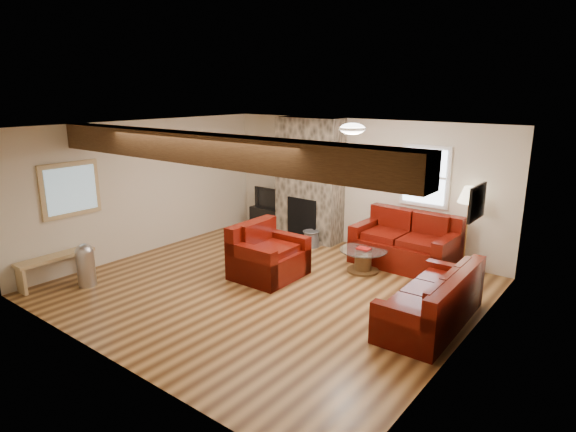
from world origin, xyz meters
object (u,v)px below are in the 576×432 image
at_px(sofa_three, 431,297).
at_px(tv_cabinet, 272,219).
at_px(coffee_table, 363,260).
at_px(television, 271,198).
at_px(floor_lamp, 469,200).
at_px(armchair_red, 269,251).
at_px(loveseat, 405,240).

relative_size(sofa_three, tv_cabinet, 2.00).
height_order(coffee_table, television, television).
height_order(tv_cabinet, television, television).
distance_m(sofa_three, television, 5.01).
xyz_separation_m(coffee_table, television, (-2.88, 1.02, 0.52)).
height_order(tv_cabinet, floor_lamp, floor_lamp).
height_order(sofa_three, television, television).
relative_size(armchair_red, coffee_table, 1.35).
relative_size(loveseat, armchair_red, 1.59).
height_order(sofa_three, loveseat, loveseat).
bearing_deg(loveseat, tv_cabinet, 176.34).
relative_size(sofa_three, coffee_table, 2.41).
distance_m(sofa_three, armchair_red, 2.77).
bearing_deg(sofa_three, loveseat, -147.57).
bearing_deg(loveseat, coffee_table, -119.17).
relative_size(coffee_table, tv_cabinet, 0.83).
distance_m(armchair_red, coffee_table, 1.64).
distance_m(armchair_red, floor_lamp, 3.43).
bearing_deg(television, armchair_red, -51.26).
relative_size(loveseat, tv_cabinet, 1.78).
relative_size(sofa_three, armchair_red, 1.78).
height_order(armchair_red, television, television).
xyz_separation_m(coffee_table, tv_cabinet, (-2.88, 1.02, 0.05)).
bearing_deg(sofa_three, coffee_table, -125.39).
bearing_deg(tv_cabinet, armchair_red, -51.26).
xyz_separation_m(armchair_red, tv_cabinet, (-1.75, 2.18, -0.20)).
distance_m(coffee_table, television, 3.10).
distance_m(loveseat, armchair_red, 2.44).
xyz_separation_m(loveseat, tv_cabinet, (-3.30, 0.30, -0.22)).
height_order(armchair_red, tv_cabinet, armchair_red).
height_order(loveseat, coffee_table, loveseat).
bearing_deg(armchair_red, loveseat, -40.42).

